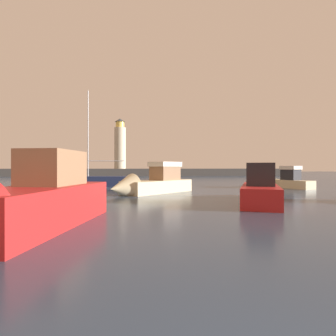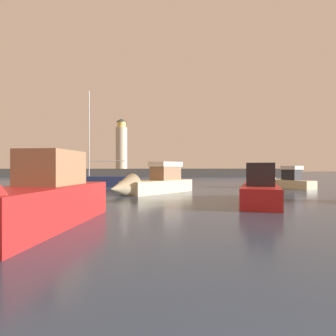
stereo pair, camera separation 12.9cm
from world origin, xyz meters
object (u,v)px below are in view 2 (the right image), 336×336
(motorboat_0, at_px, (260,189))
(motorboat_1, at_px, (17,206))
(motorboat_6, at_px, (284,181))
(lighthouse, at_px, (121,145))
(motorboat_3, at_px, (150,184))
(sailboat_moored, at_px, (96,181))
(motorboat_2, at_px, (65,186))

(motorboat_0, height_order, motorboat_1, motorboat_1)
(motorboat_6, bearing_deg, lighthouse, 117.27)
(motorboat_1, xyz_separation_m, motorboat_3, (4.98, 14.21, -0.13))
(motorboat_1, bearing_deg, motorboat_3, 70.69)
(motorboat_6, relative_size, sailboat_moored, 0.58)
(sailboat_moored, bearing_deg, motorboat_6, -11.80)
(motorboat_0, height_order, motorboat_2, motorboat_0)
(motorboat_0, distance_m, motorboat_3, 9.77)
(lighthouse, xyz_separation_m, motorboat_1, (1.23, -62.16, -7.37))
(motorboat_2, height_order, motorboat_3, motorboat_3)
(motorboat_0, bearing_deg, motorboat_3, 139.21)
(sailboat_moored, bearing_deg, motorboat_1, -86.47)
(lighthouse, relative_size, motorboat_2, 2.30)
(lighthouse, distance_m, motorboat_1, 62.61)
(lighthouse, height_order, motorboat_2, lighthouse)
(motorboat_2, xyz_separation_m, motorboat_3, (7.54, -0.61, 0.19))
(motorboat_3, xyz_separation_m, sailboat_moored, (-6.47, 9.99, -0.21))
(lighthouse, bearing_deg, sailboat_moored, -90.40)
(lighthouse, bearing_deg, motorboat_0, -75.94)
(motorboat_0, xyz_separation_m, motorboat_3, (-7.40, 6.38, 0.04))
(motorboat_2, distance_m, motorboat_6, 23.76)
(sailboat_moored, bearing_deg, motorboat_0, -49.73)
(motorboat_2, height_order, sailboat_moored, sailboat_moored)
(sailboat_moored, bearing_deg, motorboat_2, -96.45)
(lighthouse, xyz_separation_m, motorboat_2, (-1.32, -47.34, -7.69))
(lighthouse, relative_size, motorboat_0, 1.52)
(motorboat_0, height_order, motorboat_3, motorboat_3)
(motorboat_0, relative_size, sailboat_moored, 0.74)
(motorboat_1, height_order, motorboat_6, motorboat_1)
(motorboat_1, bearing_deg, lighthouse, 91.13)
(motorboat_2, relative_size, motorboat_6, 0.85)
(motorboat_2, xyz_separation_m, sailboat_moored, (1.06, 9.38, -0.02))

